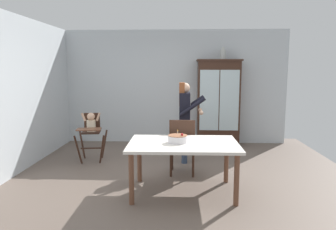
# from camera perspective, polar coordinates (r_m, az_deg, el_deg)

# --- Properties ---
(ground_plane) EXTENTS (6.24, 6.24, 0.00)m
(ground_plane) POSITION_cam_1_polar(r_m,az_deg,el_deg) (5.27, 0.35, -11.40)
(ground_plane) COLOR #66564C
(wall_back) EXTENTS (5.32, 0.06, 2.70)m
(wall_back) POSITION_cam_1_polar(r_m,az_deg,el_deg) (7.60, 1.18, 5.08)
(wall_back) COLOR silver
(wall_back) RESTS_ON ground_plane
(wall_left) EXTENTS (0.06, 5.32, 2.70)m
(wall_left) POSITION_cam_1_polar(r_m,az_deg,el_deg) (5.72, -27.01, 3.13)
(wall_left) COLOR silver
(wall_left) RESTS_ON ground_plane
(china_cabinet) EXTENTS (1.02, 0.48, 2.00)m
(china_cabinet) POSITION_cam_1_polar(r_m,az_deg,el_deg) (7.41, 9.08, 2.22)
(china_cabinet) COLOR #382116
(china_cabinet) RESTS_ON ground_plane
(ceramic_vase) EXTENTS (0.13, 0.13, 0.27)m
(ceramic_vase) POSITION_cam_1_polar(r_m,az_deg,el_deg) (7.39, 9.93, 10.82)
(ceramic_vase) COLOR #B2B7B2
(ceramic_vase) RESTS_ON china_cabinet
(high_chair_with_toddler) EXTENTS (0.65, 0.74, 0.95)m
(high_chair_with_toddler) POSITION_cam_1_polar(r_m,az_deg,el_deg) (6.26, -13.77, -2.27)
(high_chair_with_toddler) COLOR #382116
(high_chair_with_toddler) RESTS_ON ground_plane
(adult_person) EXTENTS (0.49, 0.48, 1.53)m
(adult_person) POSITION_cam_1_polar(r_m,az_deg,el_deg) (5.95, 3.12, 0.49)
(adult_person) COLOR #33425B
(adult_person) RESTS_ON ground_plane
(dining_table) EXTENTS (1.57, 1.07, 0.74)m
(dining_table) POSITION_cam_1_polar(r_m,az_deg,el_deg) (4.52, 2.79, -6.06)
(dining_table) COLOR silver
(dining_table) RESTS_ON ground_plane
(birthday_cake) EXTENTS (0.28, 0.28, 0.19)m
(birthday_cake) POSITION_cam_1_polar(r_m,az_deg,el_deg) (4.49, 1.76, -4.33)
(birthday_cake) COLOR white
(birthday_cake) RESTS_ON dining_table
(dining_chair_far_side) EXTENTS (0.45, 0.45, 0.96)m
(dining_chair_far_side) POSITION_cam_1_polar(r_m,az_deg,el_deg) (5.26, 2.60, -5.11)
(dining_chair_far_side) COLOR #382116
(dining_chair_far_side) RESTS_ON ground_plane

